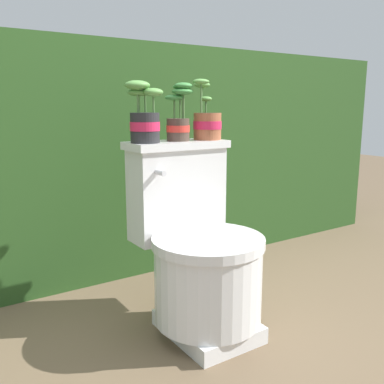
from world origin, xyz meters
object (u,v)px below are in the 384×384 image
object	(u,v)px
toilet	(199,256)
potted_plant_midleft	(179,118)
potted_plant_left	(144,118)
potted_plant_middle	(207,121)

from	to	relation	value
toilet	potted_plant_midleft	bearing A→B (deg)	86.15
toilet	potted_plant_left	size ratio (longest dim) A/B	3.21
potted_plant_left	potted_plant_middle	size ratio (longest dim) A/B	0.94
toilet	potted_plant_midleft	size ratio (longest dim) A/B	3.22
potted_plant_midleft	potted_plant_middle	world-z (taller)	potted_plant_middle
toilet	potted_plant_midleft	xyz separation A→B (m)	(0.01, 0.16, 0.53)
potted_plant_left	potted_plant_midleft	world-z (taller)	potted_plant_left
toilet	potted_plant_midleft	world-z (taller)	potted_plant_midleft
toilet	potted_plant_left	distance (m)	0.57
potted_plant_middle	potted_plant_left	bearing A→B (deg)	-179.54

